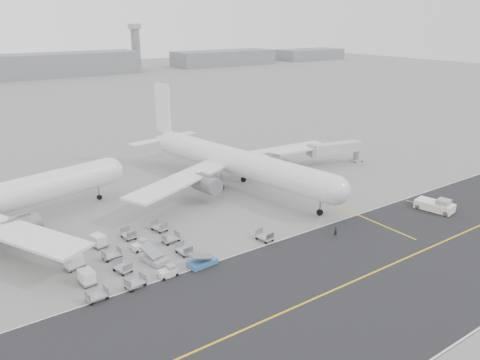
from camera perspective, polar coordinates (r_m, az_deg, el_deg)
ground at (r=74.34m, az=-2.95°, el=-8.95°), size 700.00×700.00×0.00m
taxiway at (r=64.88m, az=9.70°, el=-13.78°), size 220.00×59.00×0.03m
horizon_buildings at (r=324.28m, az=-23.68°, el=11.40°), size 520.00×28.00×28.00m
control_tower at (r=348.38m, az=-12.58°, el=15.64°), size 7.00×7.00×31.25m
airliner_b at (r=101.11m, az=-0.77°, el=2.34°), size 56.21×57.32×19.93m
pushback_tug at (r=96.99m, az=22.74°, el=-2.88°), size 4.70×9.24×2.60m
jet_bridge at (r=119.45m, az=11.56°, el=3.71°), size 15.29×6.05×5.71m
gse_cluster at (r=74.15m, az=-12.94°, el=-9.54°), size 26.56×25.84×2.14m
stray_dolly at (r=78.46m, az=2.99°, el=-7.36°), size 2.11×3.05×1.75m
ground_crew_a at (r=80.96m, az=11.57°, el=-6.20°), size 0.70×0.54×1.72m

